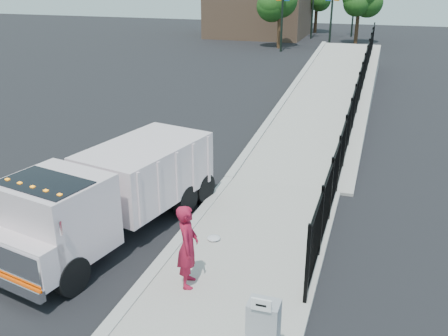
% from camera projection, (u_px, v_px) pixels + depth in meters
% --- Properties ---
extents(ground, '(120.00, 120.00, 0.00)m').
position_uv_depth(ground, '(185.00, 237.00, 13.35)').
color(ground, black).
rests_on(ground, ground).
extents(sidewalk, '(3.55, 12.00, 0.12)m').
position_uv_depth(sidewalk, '(231.00, 290.00, 11.01)').
color(sidewalk, '#9E998E').
rests_on(sidewalk, ground).
extents(curb, '(0.30, 12.00, 0.16)m').
position_uv_depth(curb, '(152.00, 274.00, 11.55)').
color(curb, '#ADAAA3').
rests_on(curb, ground).
extents(ramp, '(3.95, 24.06, 3.19)m').
position_uv_depth(ramp, '(333.00, 103.00, 26.89)').
color(ramp, '#9E998E').
rests_on(ramp, ground).
extents(iron_fence, '(0.10, 28.00, 1.80)m').
position_uv_depth(iron_fence, '(356.00, 106.00, 22.62)').
color(iron_fence, black).
rests_on(iron_fence, ground).
extents(truck, '(3.54, 7.14, 2.34)m').
position_uv_depth(truck, '(109.00, 192.00, 12.87)').
color(truck, black).
rests_on(truck, ground).
extents(worker, '(0.62, 0.79, 1.92)m').
position_uv_depth(worker, '(188.00, 246.00, 10.78)').
color(worker, maroon).
rests_on(worker, sidewalk).
extents(utility_cabinet, '(0.55, 0.40, 1.25)m').
position_uv_depth(utility_cabinet, '(263.00, 332.00, 8.72)').
color(utility_cabinet, gray).
rests_on(utility_cabinet, sidewalk).
extents(arrow_sign, '(0.35, 0.04, 0.22)m').
position_uv_depth(arrow_sign, '(261.00, 305.00, 8.25)').
color(arrow_sign, white).
rests_on(arrow_sign, utility_cabinet).
extents(debris, '(0.36, 0.36, 0.09)m').
position_uv_depth(debris, '(214.00, 238.00, 12.96)').
color(debris, silver).
rests_on(debris, sidewalk).
extents(tree_0, '(3.11, 3.11, 5.56)m').
position_uv_depth(tree_0, '(280.00, 3.00, 44.31)').
color(tree_0, '#382314').
rests_on(tree_0, ground).
extents(tree_1, '(2.60, 2.60, 5.30)m').
position_uv_depth(tree_1, '(359.00, 1.00, 47.21)').
color(tree_1, '#382314').
rests_on(tree_1, ground).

